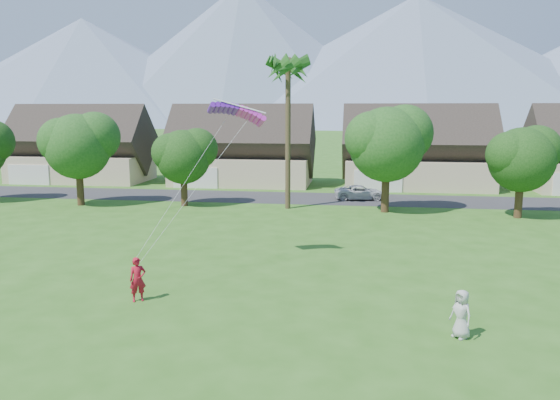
% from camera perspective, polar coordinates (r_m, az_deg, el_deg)
% --- Properties ---
extents(ground, '(500.00, 500.00, 0.00)m').
position_cam_1_polar(ground, '(18.59, -4.59, -16.79)').
color(ground, '#2D6019').
rests_on(ground, ground).
extents(street, '(90.00, 7.00, 0.01)m').
position_cam_1_polar(street, '(51.06, 3.84, 0.17)').
color(street, '#2D2D30').
rests_on(street, ground).
extents(kite_flyer, '(0.84, 0.76, 1.94)m').
position_cam_1_polar(kite_flyer, '(24.54, -14.65, -8.03)').
color(kite_flyer, '#AA1324').
rests_on(kite_flyer, ground).
extents(watcher, '(1.00, 1.04, 1.80)m').
position_cam_1_polar(watcher, '(21.19, 18.41, -11.24)').
color(watcher, '#B5B6B1').
rests_on(watcher, ground).
extents(parked_car, '(5.00, 2.85, 1.31)m').
position_cam_1_polar(parked_car, '(50.82, 8.40, 0.79)').
color(parked_car, silver).
rests_on(parked_car, ground).
extents(mountain_ridge, '(540.00, 240.00, 70.00)m').
position_cam_1_polar(mountain_ridge, '(277.12, 9.81, 13.61)').
color(mountain_ridge, slate).
rests_on(mountain_ridge, ground).
extents(houses_row, '(72.75, 8.19, 8.86)m').
position_cam_1_polar(houses_row, '(59.53, 5.01, 4.81)').
color(houses_row, beige).
rests_on(houses_row, ground).
extents(tree_row, '(62.27, 6.67, 8.45)m').
position_cam_1_polar(tree_row, '(44.57, 1.83, 5.16)').
color(tree_row, '#47301C').
rests_on(tree_row, ground).
extents(fan_palm, '(3.00, 3.00, 13.80)m').
position_cam_1_polar(fan_palm, '(45.27, 0.85, 13.99)').
color(fan_palm, '#4C3D26').
rests_on(fan_palm, ground).
extents(parafoil_kite, '(3.17, 1.43, 0.50)m').
position_cam_1_polar(parafoil_kite, '(28.87, -4.46, 9.32)').
color(parafoil_kite, '#6718B8').
rests_on(parafoil_kite, ground).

